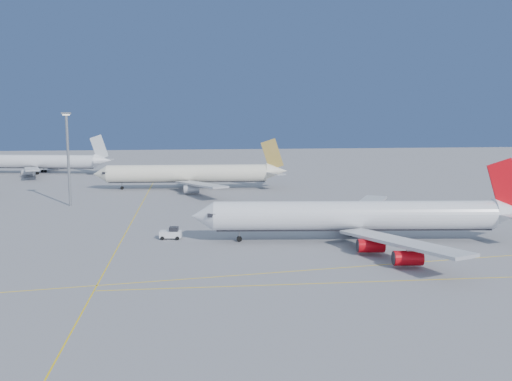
# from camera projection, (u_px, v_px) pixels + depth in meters

# --- Properties ---
(ground) EXTENTS (500.00, 500.00, 0.00)m
(ground) POSITION_uv_depth(u_px,v_px,m) (351.00, 256.00, 95.91)
(ground) COLOR slate
(ground) RESTS_ON ground
(taxiway_lines) EXTENTS (118.86, 140.00, 0.02)m
(taxiway_lines) POSITION_uv_depth(u_px,v_px,m) (260.00, 249.00, 100.60)
(taxiway_lines) COLOR yellow
(taxiway_lines) RESTS_ON ground
(airliner_virgin) EXTENTS (63.35, 56.71, 15.62)m
(airliner_virgin) POSITION_uv_depth(u_px,v_px,m) (361.00, 216.00, 106.42)
(airliner_virgin) COLOR white
(airliner_virgin) RESTS_ON ground
(airliner_etihad) EXTENTS (59.37, 54.86, 15.50)m
(airliner_etihad) POSITION_uv_depth(u_px,v_px,m) (192.00, 174.00, 174.72)
(airliner_etihad) COLOR #EDE5CA
(airliner_etihad) RESTS_ON ground
(airliner_third) EXTENTS (55.05, 50.23, 14.80)m
(airliner_third) POSITION_uv_depth(u_px,v_px,m) (40.00, 162.00, 215.56)
(airliner_third) COLOR white
(airliner_third) RESTS_ON ground
(pushback_tug) EXTENTS (4.31, 2.92, 2.30)m
(pushback_tug) POSITION_uv_depth(u_px,v_px,m) (171.00, 233.00, 108.66)
(pushback_tug) COLOR white
(pushback_tug) RESTS_ON ground
(light_mast) EXTENTS (2.04, 2.04, 23.65)m
(light_mast) POSITION_uv_depth(u_px,v_px,m) (68.00, 151.00, 143.29)
(light_mast) COLOR gray
(light_mast) RESTS_ON ground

